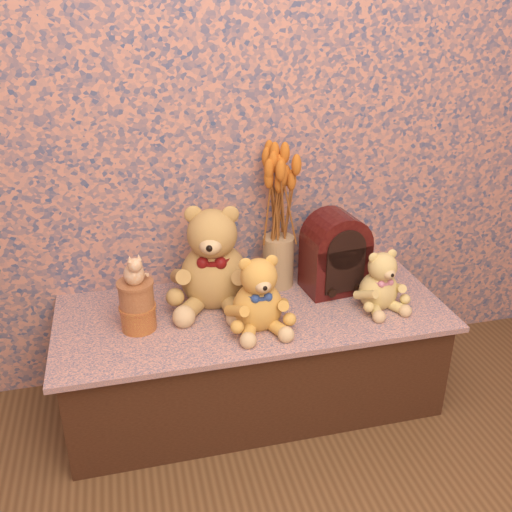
# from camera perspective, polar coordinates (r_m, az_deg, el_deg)

# --- Properties ---
(display_shelf) EXTENTS (1.40, 0.58, 0.40)m
(display_shelf) POSITION_cam_1_polar(r_m,az_deg,el_deg) (2.17, -0.32, -10.02)
(display_shelf) COLOR #374770
(display_shelf) RESTS_ON ground
(teddy_large) EXTENTS (0.41, 0.46, 0.41)m
(teddy_large) POSITION_cam_1_polar(r_m,az_deg,el_deg) (2.03, -4.32, 0.47)
(teddy_large) COLOR #A17E3E
(teddy_large) RESTS_ON display_shelf
(teddy_medium) EXTENTS (0.23, 0.27, 0.28)m
(teddy_medium) POSITION_cam_1_polar(r_m,az_deg,el_deg) (1.90, 0.19, -3.32)
(teddy_medium) COLOR gold
(teddy_medium) RESTS_ON display_shelf
(teddy_small) EXTENTS (0.22, 0.25, 0.24)m
(teddy_small) POSITION_cam_1_polar(r_m,az_deg,el_deg) (2.08, 12.32, -2.03)
(teddy_small) COLOR tan
(teddy_small) RESTS_ON display_shelf
(cathedral_radio) EXTENTS (0.24, 0.19, 0.31)m
(cathedral_radio) POSITION_cam_1_polar(r_m,az_deg,el_deg) (2.15, 7.97, 0.41)
(cathedral_radio) COLOR #390A0B
(cathedral_radio) RESTS_ON display_shelf
(ceramic_vase) EXTENTS (0.15, 0.15, 0.20)m
(ceramic_vase) POSITION_cam_1_polar(r_m,az_deg,el_deg) (2.19, 2.24, -0.53)
(ceramic_vase) COLOR tan
(ceramic_vase) RESTS_ON display_shelf
(dried_stalks) EXTENTS (0.22, 0.22, 0.39)m
(dried_stalks) POSITION_cam_1_polar(r_m,az_deg,el_deg) (2.08, 2.37, 6.77)
(dried_stalks) COLOR #C96820
(dried_stalks) RESTS_ON ceramic_vase
(biscuit_tin_lower) EXTENTS (0.15, 0.15, 0.09)m
(biscuit_tin_lower) POSITION_cam_1_polar(r_m,az_deg,el_deg) (1.98, -11.73, -6.06)
(biscuit_tin_lower) COLOR gold
(biscuit_tin_lower) RESTS_ON display_shelf
(biscuit_tin_upper) EXTENTS (0.13, 0.13, 0.09)m
(biscuit_tin_upper) POSITION_cam_1_polar(r_m,az_deg,el_deg) (1.93, -11.96, -3.83)
(biscuit_tin_upper) COLOR tan
(biscuit_tin_upper) RESTS_ON biscuit_tin_lower
(cat_figurine) EXTENTS (0.10, 0.11, 0.11)m
(cat_figurine) POSITION_cam_1_polar(r_m,az_deg,el_deg) (1.89, -12.23, -1.13)
(cat_figurine) COLOR silver
(cat_figurine) RESTS_ON biscuit_tin_upper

